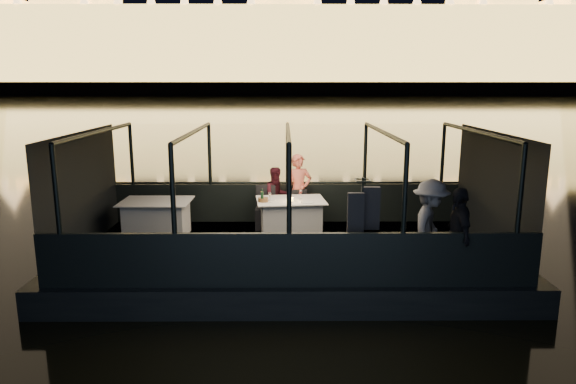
{
  "coord_description": "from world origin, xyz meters",
  "views": [
    {
      "loc": [
        -0.07,
        -9.75,
        3.71
      ],
      "look_at": [
        0.0,
        0.4,
        1.55
      ],
      "focal_mm": 32.0,
      "sensor_mm": 36.0,
      "label": 1
    }
  ],
  "objects_px": {
    "coat_stand": "(361,226)",
    "passenger_dark": "(458,230)",
    "wine_bottle": "(262,195)",
    "person_man_maroon": "(277,193)",
    "chair_port_left": "(265,209)",
    "chair_port_right": "(298,209)",
    "dining_table_aft": "(157,219)",
    "passenger_stripe": "(430,226)",
    "dining_table_central": "(291,217)",
    "person_woman_coral": "(299,193)"
  },
  "relations": [
    {
      "from": "chair_port_left",
      "to": "wine_bottle",
      "type": "height_order",
      "value": "wine_bottle"
    },
    {
      "from": "dining_table_central",
      "to": "chair_port_left",
      "type": "distance_m",
      "value": 0.72
    },
    {
      "from": "coat_stand",
      "to": "chair_port_right",
      "type": "bearing_deg",
      "value": 107.75
    },
    {
      "from": "dining_table_central",
      "to": "chair_port_right",
      "type": "distance_m",
      "value": 0.49
    },
    {
      "from": "passenger_dark",
      "to": "coat_stand",
      "type": "bearing_deg",
      "value": -91.46
    },
    {
      "from": "dining_table_aft",
      "to": "coat_stand",
      "type": "bearing_deg",
      "value": -31.32
    },
    {
      "from": "dining_table_aft",
      "to": "chair_port_left",
      "type": "height_order",
      "value": "chair_port_left"
    },
    {
      "from": "passenger_dark",
      "to": "dining_table_central",
      "type": "bearing_deg",
      "value": -132.33
    },
    {
      "from": "chair_port_right",
      "to": "dining_table_central",
      "type": "bearing_deg",
      "value": -128.02
    },
    {
      "from": "person_woman_coral",
      "to": "passenger_stripe",
      "type": "xyz_separation_m",
      "value": [
        2.12,
        -3.12,
        0.1
      ]
    },
    {
      "from": "dining_table_aft",
      "to": "wine_bottle",
      "type": "bearing_deg",
      "value": -3.06
    },
    {
      "from": "dining_table_central",
      "to": "person_woman_coral",
      "type": "relative_size",
      "value": 0.88
    },
    {
      "from": "chair_port_left",
      "to": "person_man_maroon",
      "type": "relative_size",
      "value": 0.7
    },
    {
      "from": "passenger_stripe",
      "to": "dining_table_aft",
      "type": "bearing_deg",
      "value": 89.93
    },
    {
      "from": "coat_stand",
      "to": "passenger_dark",
      "type": "distance_m",
      "value": 1.58
    },
    {
      "from": "chair_port_left",
      "to": "passenger_stripe",
      "type": "distance_m",
      "value": 4.07
    },
    {
      "from": "person_man_maroon",
      "to": "passenger_stripe",
      "type": "relative_size",
      "value": 0.81
    },
    {
      "from": "dining_table_aft",
      "to": "chair_port_right",
      "type": "relative_size",
      "value": 1.72
    },
    {
      "from": "passenger_stripe",
      "to": "passenger_dark",
      "type": "xyz_separation_m",
      "value": [
        0.4,
        -0.23,
        0.0
      ]
    },
    {
      "from": "passenger_dark",
      "to": "wine_bottle",
      "type": "bearing_deg",
      "value": -124.06
    },
    {
      "from": "chair_port_left",
      "to": "passenger_dark",
      "type": "xyz_separation_m",
      "value": [
        3.27,
        -3.09,
        0.4
      ]
    },
    {
      "from": "chair_port_right",
      "to": "wine_bottle",
      "type": "relative_size",
      "value": 2.99
    },
    {
      "from": "dining_table_aft",
      "to": "wine_bottle",
      "type": "relative_size",
      "value": 5.16
    },
    {
      "from": "person_man_maroon",
      "to": "chair_port_right",
      "type": "bearing_deg",
      "value": -51.26
    },
    {
      "from": "chair_port_right",
      "to": "coat_stand",
      "type": "distance_m",
      "value": 3.18
    },
    {
      "from": "chair_port_left",
      "to": "passenger_dark",
      "type": "distance_m",
      "value": 4.52
    },
    {
      "from": "chair_port_left",
      "to": "chair_port_right",
      "type": "height_order",
      "value": "chair_port_left"
    },
    {
      "from": "passenger_dark",
      "to": "person_woman_coral",
      "type": "bearing_deg",
      "value": -141.28
    },
    {
      "from": "wine_bottle",
      "to": "person_man_maroon",
      "type": "bearing_deg",
      "value": 72.99
    },
    {
      "from": "chair_port_left",
      "to": "person_man_maroon",
      "type": "xyz_separation_m",
      "value": [
        0.25,
        0.27,
        0.3
      ]
    },
    {
      "from": "chair_port_left",
      "to": "wine_bottle",
      "type": "xyz_separation_m",
      "value": [
        -0.04,
        -0.69,
        0.47
      ]
    },
    {
      "from": "wine_bottle",
      "to": "chair_port_left",
      "type": "bearing_deg",
      "value": 86.64
    },
    {
      "from": "person_man_maroon",
      "to": "passenger_stripe",
      "type": "xyz_separation_m",
      "value": [
        2.62,
        -3.12,
        0.1
      ]
    },
    {
      "from": "coat_stand",
      "to": "passenger_stripe",
      "type": "distance_m",
      "value": 1.18
    },
    {
      "from": "chair_port_right",
      "to": "person_woman_coral",
      "type": "distance_m",
      "value": 0.4
    },
    {
      "from": "chair_port_left",
      "to": "passenger_dark",
      "type": "height_order",
      "value": "passenger_dark"
    },
    {
      "from": "coat_stand",
      "to": "passenger_dark",
      "type": "relative_size",
      "value": 1.09
    },
    {
      "from": "dining_table_central",
      "to": "chair_port_left",
      "type": "height_order",
      "value": "chair_port_left"
    },
    {
      "from": "dining_table_aft",
      "to": "wine_bottle",
      "type": "height_order",
      "value": "wine_bottle"
    },
    {
      "from": "passenger_dark",
      "to": "wine_bottle",
      "type": "xyz_separation_m",
      "value": [
        -3.31,
        2.4,
        0.06
      ]
    },
    {
      "from": "chair_port_right",
      "to": "coat_stand",
      "type": "bearing_deg",
      "value": -88.58
    },
    {
      "from": "chair_port_right",
      "to": "passenger_dark",
      "type": "bearing_deg",
      "value": -66.96
    },
    {
      "from": "chair_port_left",
      "to": "chair_port_right",
      "type": "xyz_separation_m",
      "value": [
        0.74,
        0.0,
        0.0
      ]
    },
    {
      "from": "passenger_stripe",
      "to": "chair_port_right",
      "type": "bearing_deg",
      "value": 60.59
    },
    {
      "from": "passenger_dark",
      "to": "wine_bottle",
      "type": "height_order",
      "value": "passenger_dark"
    },
    {
      "from": "coat_stand",
      "to": "chair_port_left",
      "type": "bearing_deg",
      "value": 119.54
    },
    {
      "from": "person_man_maroon",
      "to": "dining_table_aft",
      "type": "bearing_deg",
      "value": 175.96
    },
    {
      "from": "person_man_maroon",
      "to": "passenger_stripe",
      "type": "distance_m",
      "value": 4.08
    },
    {
      "from": "person_woman_coral",
      "to": "person_man_maroon",
      "type": "bearing_deg",
      "value": 163.74
    },
    {
      "from": "chair_port_right",
      "to": "passenger_stripe",
      "type": "xyz_separation_m",
      "value": [
        2.13,
        -2.85,
        0.4
      ]
    }
  ]
}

